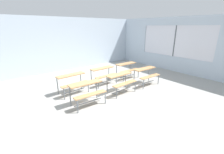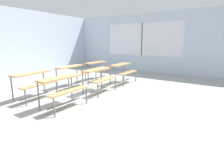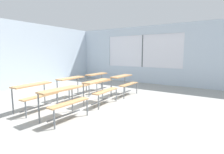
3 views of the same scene
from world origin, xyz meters
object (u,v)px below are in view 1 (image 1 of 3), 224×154
object	(u,v)px
desk_bench_r1c2	(127,67)
desk_bench_r0c2	(146,73)
desk_bench_r0c0	(87,89)
desk_bench_r0c1	(121,79)
desk_bench_r1c1	(104,72)
desk_bench_r1c0	(72,80)

from	to	relation	value
desk_bench_r1c2	desk_bench_r0c2	bearing A→B (deg)	-88.91
desk_bench_r0c2	desk_bench_r1c2	bearing A→B (deg)	91.49
desk_bench_r0c0	desk_bench_r0c2	xyz separation A→B (m)	(2.96, -0.01, 0.00)
desk_bench_r0c1	desk_bench_r1c1	xyz separation A→B (m)	(0.01, 1.19, 0.00)
desk_bench_r1c0	desk_bench_r0c0	bearing A→B (deg)	-93.16
desk_bench_r0c1	desk_bench_r1c2	distance (m)	1.85
desk_bench_r0c0	desk_bench_r1c0	bearing A→B (deg)	91.57
desk_bench_r0c2	desk_bench_r1c1	distance (m)	1.89
desk_bench_r1c1	desk_bench_r0c1	bearing A→B (deg)	-92.05
desk_bench_r0c1	desk_bench_r1c1	size ratio (longest dim) A/B	1.00
desk_bench_r0c1	desk_bench_r1c0	distance (m)	1.87
desk_bench_r0c1	desk_bench_r0c2	bearing A→B (deg)	-3.86
desk_bench_r0c0	desk_bench_r0c2	distance (m)	2.96
desk_bench_r1c0	desk_bench_r1c1	world-z (taller)	same
desk_bench_r0c2	desk_bench_r1c2	distance (m)	1.21
desk_bench_r0c0	desk_bench_r1c0	size ratio (longest dim) A/B	0.99
desk_bench_r1c1	desk_bench_r1c2	xyz separation A→B (m)	(1.43, -0.03, 0.00)
desk_bench_r1c0	desk_bench_r0c2	bearing A→B (deg)	-24.23
desk_bench_r1c1	desk_bench_r1c2	distance (m)	1.43
desk_bench_r0c1	desk_bench_r1c2	xyz separation A→B (m)	(1.44, 1.16, 0.00)
desk_bench_r0c1	desk_bench_r0c2	distance (m)	1.45
desk_bench_r1c1	desk_bench_r0c0	bearing A→B (deg)	-142.82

